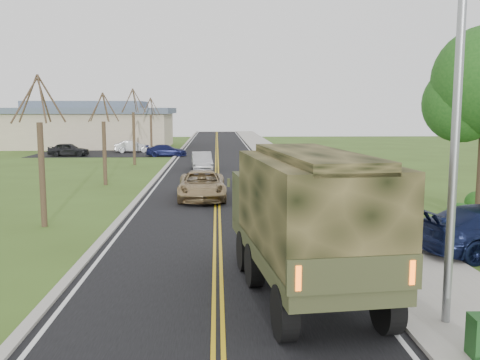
{
  "coord_description": "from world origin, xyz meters",
  "views": [
    {
      "loc": [
        -0.01,
        -11.52,
        4.73
      ],
      "look_at": [
        0.95,
        10.43,
        1.8
      ],
      "focal_mm": 40.0,
      "sensor_mm": 36.0,
      "label": 1
    }
  ],
  "objects": [
    {
      "name": "lot_car_navy",
      "position": [
        -5.05,
        42.1,
        0.59
      ],
      "size": [
        4.17,
        1.92,
        1.18
      ],
      "primitive_type": "imported",
      "rotation": [
        0.0,
        0.0,
        1.64
      ],
      "color": "#10143E",
      "rests_on": "ground"
    },
    {
      "name": "sidewalk_right",
      "position": [
        5.9,
        40.0,
        0.05
      ],
      "size": [
        3.2,
        120.0,
        0.1
      ],
      "primitive_type": "cube",
      "color": "#9E998E",
      "rests_on": "ground"
    },
    {
      "name": "lot_car_silver",
      "position": [
        -9.2,
        47.2,
        0.65
      ],
      "size": [
        4.15,
        2.25,
        1.3
      ],
      "primitive_type": "imported",
      "rotation": [
        0.0,
        0.0,
        1.8
      ],
      "color": "silver",
      "rests_on": "ground"
    },
    {
      "name": "bare_tree_a",
      "position": [
        -7.0,
        10.0,
        2.63
      ],
      "size": [
        1.93,
        2.26,
        6.08
      ],
      "color": "#38281C",
      "rests_on": "ground"
    },
    {
      "name": "suv_champagne",
      "position": [
        -0.8,
        16.37,
        0.74
      ],
      "size": [
        2.58,
        5.36,
        1.47
      ],
      "primitive_type": "imported",
      "rotation": [
        0.0,
        0.0,
        0.03
      ],
      "color": "#9B8157",
      "rests_on": "ground"
    },
    {
      "name": "commercial_building",
      "position": [
        -15.98,
        55.97,
        2.69
      ],
      "size": [
        25.5,
        21.5,
        5.65
      ],
      "color": "tan",
      "rests_on": "ground"
    },
    {
      "name": "bare_tree_d",
      "position": [
        -7.0,
        46.0,
        2.55
      ],
      "size": [
        1.88,
        2.2,
        5.91
      ],
      "color": "#38281C",
      "rests_on": "ground"
    },
    {
      "name": "sedan_silver",
      "position": [
        -1.18,
        29.89,
        0.7
      ],
      "size": [
        1.81,
        4.34,
        1.39
      ],
      "primitive_type": "imported",
      "rotation": [
        0.0,
        0.0,
        0.08
      ],
      "color": "#B1B2B6",
      "rests_on": "ground"
    },
    {
      "name": "ground",
      "position": [
        0.0,
        0.0,
        0.0
      ],
      "size": [
        160.0,
        160.0,
        0.0
      ],
      "primitive_type": "plane",
      "color": "#39531B",
      "rests_on": "ground"
    },
    {
      "name": "bare_tree_c",
      "position": [
        -7.0,
        34.0,
        2.78
      ],
      "size": [
        2.04,
        2.39,
        6.42
      ],
      "color": "#38281C",
      "rests_on": "ground"
    },
    {
      "name": "lot_car_dark",
      "position": [
        -14.84,
        42.55,
        0.68
      ],
      "size": [
        4.06,
        1.82,
        1.36
      ],
      "primitive_type": "imported",
      "rotation": [
        0.0,
        0.0,
        1.52
      ],
      "color": "black",
      "rests_on": "ground"
    },
    {
      "name": "bare_tree_b",
      "position": [
        -7.0,
        22.0,
        2.48
      ],
      "size": [
        1.83,
        2.14,
        5.73
      ],
      "color": "#38281C",
      "rests_on": "ground"
    },
    {
      "name": "road",
      "position": [
        0.0,
        40.0,
        0.01
      ],
      "size": [
        8.0,
        120.0,
        0.01
      ],
      "primitive_type": "cube",
      "color": "black",
      "rests_on": "ground"
    },
    {
      "name": "military_truck",
      "position": [
        2.19,
        1.56,
        2.14
      ],
      "size": [
        3.43,
        7.75,
        3.74
      ],
      "rotation": [
        0.0,
        0.0,
        0.11
      ],
      "color": "black",
      "rests_on": "ground"
    },
    {
      "name": "curb_right",
      "position": [
        4.15,
        40.0,
        0.06
      ],
      "size": [
        0.3,
        120.0,
        0.12
      ],
      "primitive_type": "cube",
      "color": "#9E998E",
      "rests_on": "ground"
    },
    {
      "name": "curb_left",
      "position": [
        -4.15,
        40.0,
        0.05
      ],
      "size": [
        0.3,
        120.0,
        0.1
      ],
      "primitive_type": "cube",
      "color": "#9E998E",
      "rests_on": "ground"
    },
    {
      "name": "street_light",
      "position": [
        4.9,
        -0.5,
        4.43
      ],
      "size": [
        1.65,
        0.22,
        8.0
      ],
      "color": "gray",
      "rests_on": "ground"
    }
  ]
}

